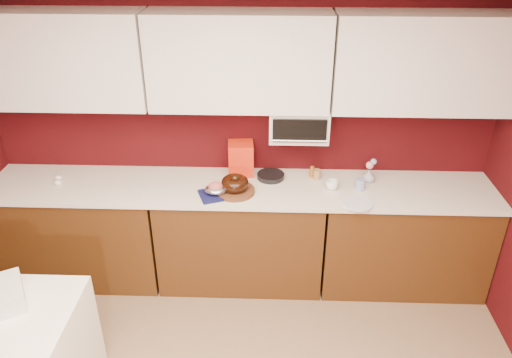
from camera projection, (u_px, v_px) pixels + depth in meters
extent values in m
cube|color=white|center=(188.00, 35.00, 1.45)|extent=(4.00, 4.50, 0.02)
cube|color=#3C080B|center=(242.00, 129.00, 4.02)|extent=(4.00, 0.02, 2.50)
cube|color=#49290E|center=(82.00, 232.00, 4.19)|extent=(1.31, 0.58, 0.86)
cube|color=#49290E|center=(241.00, 235.00, 4.14)|extent=(1.31, 0.58, 0.86)
cube|color=#49290E|center=(402.00, 239.00, 4.10)|extent=(1.31, 0.58, 0.86)
cube|color=silver|center=(240.00, 188.00, 3.93)|extent=(4.00, 0.62, 0.04)
cube|color=white|center=(57.00, 60.00, 3.63)|extent=(1.31, 0.33, 0.70)
cube|color=white|center=(239.00, 61.00, 3.59)|extent=(1.31, 0.33, 0.70)
cube|color=white|center=(426.00, 63.00, 3.55)|extent=(1.31, 0.33, 0.70)
cube|color=white|center=(299.00, 123.00, 3.82)|extent=(0.45, 0.30, 0.25)
cube|color=black|center=(300.00, 131.00, 3.68)|extent=(0.40, 0.02, 0.18)
cylinder|color=silver|center=(299.00, 141.00, 3.70)|extent=(0.42, 0.02, 0.02)
cylinder|color=brown|center=(235.00, 191.00, 3.82)|extent=(0.33, 0.33, 0.03)
torus|color=black|center=(235.00, 183.00, 3.79)|extent=(0.25, 0.25, 0.09)
cube|color=#121443|center=(216.00, 195.00, 3.78)|extent=(0.30, 0.28, 0.02)
ellipsoid|color=silver|center=(216.00, 189.00, 3.76)|extent=(0.20, 0.18, 0.06)
ellipsoid|color=#C35D59|center=(216.00, 186.00, 3.75)|extent=(0.14, 0.13, 0.07)
cube|color=red|center=(241.00, 158.00, 4.04)|extent=(0.21, 0.20, 0.27)
cylinder|color=black|center=(271.00, 176.00, 4.02)|extent=(0.23, 0.23, 0.04)
imported|color=white|center=(332.00, 184.00, 3.85)|extent=(0.11, 0.11, 0.09)
cylinder|color=#1B3C99|center=(360.00, 184.00, 3.85)|extent=(0.09, 0.09, 0.09)
imported|color=#ADB0C4|center=(369.00, 175.00, 3.95)|extent=(0.10, 0.10, 0.12)
sphere|color=pink|center=(370.00, 165.00, 3.91)|extent=(0.06, 0.06, 0.06)
sphere|color=#83A7D1|center=(374.00, 162.00, 3.91)|extent=(0.05, 0.05, 0.05)
cylinder|color=white|center=(358.00, 203.00, 3.68)|extent=(0.23, 0.23, 0.01)
cylinder|color=#98511B|center=(312.00, 172.00, 4.02)|extent=(0.04, 0.04, 0.10)
cylinder|color=#9B7846|center=(317.00, 174.00, 4.00)|extent=(0.07, 0.07, 0.08)
ellipsoid|color=white|center=(58.00, 183.00, 3.92)|extent=(0.07, 0.06, 0.04)
ellipsoid|color=white|center=(58.00, 178.00, 3.99)|extent=(0.07, 0.06, 0.04)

